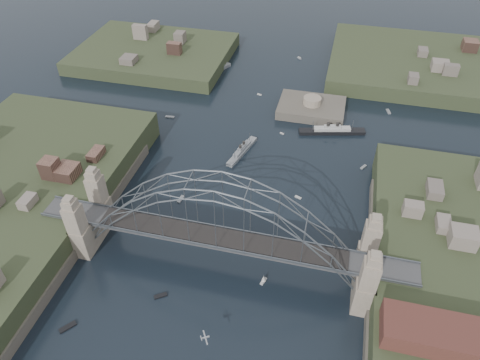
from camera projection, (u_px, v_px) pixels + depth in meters
The scene contains 24 objects.
ground at pixel (221, 262), 103.26m from camera, with size 500.00×500.00×0.00m, color black.
bridge at pixel (220, 225), 95.26m from camera, with size 84.00×13.80×24.60m.
shore_west at pixel (1, 214), 112.47m from camera, with size 50.50×90.00×12.00m.
headland_nw at pixel (155, 58), 183.14m from camera, with size 60.00×45.00×9.00m, color #303B20.
headland_ne at pixel (421, 69), 174.83m from camera, with size 70.00×55.00×9.50m, color #303B20.
fort_island at pixel (311, 113), 152.97m from camera, with size 22.00×16.00×9.40m.
wharf_shed at pixel (440, 335), 78.38m from camera, with size 20.00×8.00×4.00m, color #592D26.
naval_cruiser_near at pixel (242, 151), 134.63m from camera, with size 6.00×15.72×4.71m.
naval_cruiser_far at pixel (216, 70), 174.08m from camera, with size 8.75×14.94×5.26m.
ocean_liner at pixel (332, 131), 142.53m from camera, with size 20.94×7.83×5.12m.
aeroplane at pixel (204, 338), 82.98m from camera, with size 1.91×2.76×0.45m.
small_boat_a at pixel (181, 199), 119.25m from camera, with size 1.29×2.94×0.45m.
small_boat_b at pixel (298, 197), 119.77m from camera, with size 1.92×1.25×0.45m.
small_boat_c at pixel (160, 296), 96.13m from camera, with size 2.83×2.30×0.45m.
small_boat_d at pixel (363, 167), 129.61m from camera, with size 1.91×2.45×0.45m.
small_boat_e at pixel (170, 117), 149.93m from camera, with size 3.07×1.22×0.45m.
small_boat_f at pixel (282, 134), 142.54m from camera, with size 1.46×1.10×0.45m.
small_boat_h at pixel (259, 95), 161.19m from camera, with size 1.79×1.07×0.45m.
small_boat_i at pixel (373, 246), 105.89m from camera, with size 2.22×1.40×2.38m.
small_boat_j at pixel (68, 327), 90.46m from camera, with size 3.00×3.38×0.45m.
small_boat_k at pixel (299, 58), 183.52m from camera, with size 2.03×2.05×1.43m.
small_boat_l at pixel (143, 152), 135.05m from camera, with size 1.53×2.38×1.43m.
small_boat_m at pixel (264, 279), 98.53m from camera, with size 1.33×2.23×2.38m.
small_boat_n at pixel (388, 112), 152.50m from camera, with size 1.76×3.14×0.45m.
Camera 1 is at (20.14, -63.25, 81.45)m, focal length 33.62 mm.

